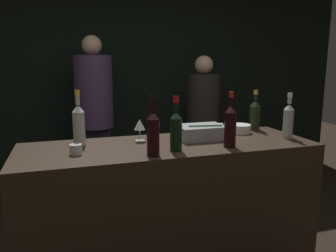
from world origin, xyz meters
TOP-DOWN VIEW (x-y plane):
  - wall_back_chalkboard at (0.00, 2.41)m, footprint 6.40×0.06m
  - bar_counter at (0.00, 0.34)m, footprint 2.02×0.68m
  - ice_bin_with_bottles at (0.27, 0.43)m, footprint 0.36×0.25m
  - bowl_white at (0.65, 0.53)m, footprint 0.18×0.18m
  - wine_glass at (-0.17, 0.49)m, footprint 0.08×0.08m
  - candle_votive at (-0.62, 0.27)m, footprint 0.08×0.08m
  - red_wine_bottle_burgundy at (-0.02, 0.16)m, footprint 0.08×0.08m
  - white_wine_bottle at (0.89, 0.26)m, footprint 0.07×0.07m
  - champagne_bottle at (0.83, 0.61)m, footprint 0.09×0.09m
  - rose_wine_bottle at (-0.59, 0.49)m, footprint 0.08×0.08m
  - red_wine_bottle_tall at (0.35, 0.14)m, footprint 0.08×0.08m
  - red_wine_bottle_black_foil at (-0.18, 0.09)m, footprint 0.08×0.08m
  - person_in_hoodie at (0.87, 1.75)m, footprint 0.38×0.38m
  - person_blond_tee at (-0.36, 1.91)m, footprint 0.41×0.41m

SIDE VIEW (x-z plane):
  - bar_counter at x=0.00m, z-range 0.00..1.02m
  - person_in_hoodie at x=0.87m, z-range 0.09..1.74m
  - person_blond_tee at x=-0.36m, z-range 0.10..1.96m
  - candle_votive at x=-0.62m, z-range 1.02..1.08m
  - bowl_white at x=0.65m, z-range 1.02..1.08m
  - ice_bin_with_bottles at x=0.27m, z-range 1.02..1.12m
  - wine_glass at x=-0.17m, z-range 1.05..1.21m
  - champagne_bottle at x=0.83m, z-range 0.98..1.32m
  - white_wine_bottle at x=0.89m, z-range 0.99..1.32m
  - red_wine_bottle_burgundy at x=-0.02m, z-range 0.98..1.33m
  - red_wine_bottle_tall at x=0.35m, z-range 0.98..1.35m
  - red_wine_bottle_black_foil at x=-0.18m, z-range 0.98..1.35m
  - rose_wine_bottle at x=-0.59m, z-range 0.98..1.36m
  - wall_back_chalkboard at x=0.00m, z-range 0.00..2.80m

